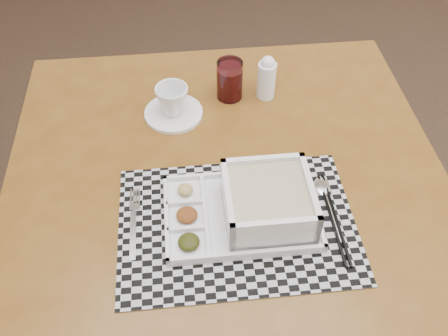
{
  "coord_description": "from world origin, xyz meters",
  "views": [
    {
      "loc": [
        -0.28,
        -0.46,
        1.61
      ],
      "look_at": [
        -0.27,
        0.24,
        0.85
      ],
      "focal_mm": 40.0,
      "sensor_mm": 36.0,
      "label": 1
    }
  ],
  "objects_px": {
    "cup": "(172,100)",
    "creamer_bottle": "(267,78)",
    "dining_table": "(227,199)",
    "serving_tray": "(259,206)",
    "juice_glass": "(230,81)"
  },
  "relations": [
    {
      "from": "cup",
      "to": "creamer_bottle",
      "type": "xyz_separation_m",
      "value": [
        0.24,
        0.07,
        0.01
      ]
    },
    {
      "from": "cup",
      "to": "dining_table",
      "type": "bearing_deg",
      "value": -64.38
    },
    {
      "from": "dining_table",
      "to": "serving_tray",
      "type": "height_order",
      "value": "serving_tray"
    },
    {
      "from": "juice_glass",
      "to": "creamer_bottle",
      "type": "distance_m",
      "value": 0.1
    },
    {
      "from": "cup",
      "to": "creamer_bottle",
      "type": "bearing_deg",
      "value": 11.11
    },
    {
      "from": "cup",
      "to": "creamer_bottle",
      "type": "distance_m",
      "value": 0.25
    },
    {
      "from": "dining_table",
      "to": "juice_glass",
      "type": "height_order",
      "value": "juice_glass"
    },
    {
      "from": "serving_tray",
      "to": "juice_glass",
      "type": "relative_size",
      "value": 3.13
    },
    {
      "from": "cup",
      "to": "juice_glass",
      "type": "distance_m",
      "value": 0.16
    },
    {
      "from": "juice_glass",
      "to": "creamer_bottle",
      "type": "relative_size",
      "value": 0.87
    },
    {
      "from": "creamer_bottle",
      "to": "serving_tray",
      "type": "bearing_deg",
      "value": -96.43
    },
    {
      "from": "dining_table",
      "to": "creamer_bottle",
      "type": "distance_m",
      "value": 0.34
    },
    {
      "from": "cup",
      "to": "creamer_bottle",
      "type": "height_order",
      "value": "creamer_bottle"
    },
    {
      "from": "dining_table",
      "to": "cup",
      "type": "bearing_deg",
      "value": 121.14
    },
    {
      "from": "dining_table",
      "to": "creamer_bottle",
      "type": "bearing_deg",
      "value": 69.17
    }
  ]
}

